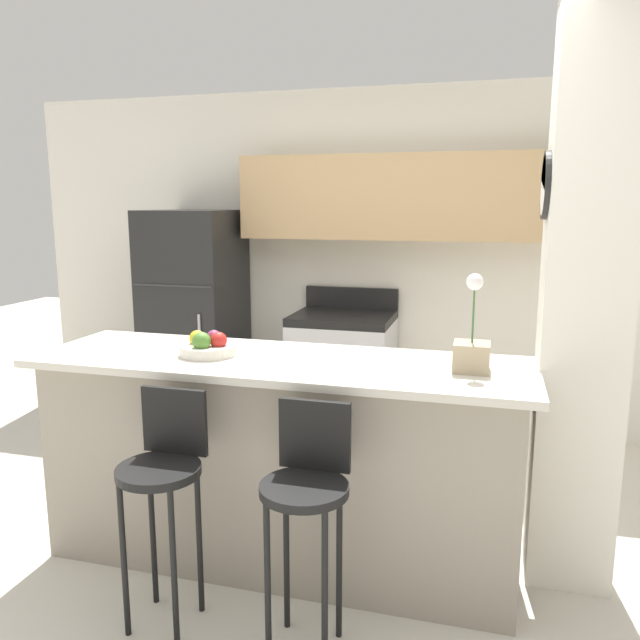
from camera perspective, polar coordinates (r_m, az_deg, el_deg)
ground_plane at (r=3.28m, az=-3.60°, el=-20.80°), size 14.00×14.00×0.00m
wall_back at (r=4.73m, az=5.81°, el=7.44°), size 5.60×0.38×2.55m
pillar_right at (r=2.93m, az=23.02°, el=1.35°), size 0.38×0.32×2.55m
counter_bar at (r=3.05m, az=-3.72°, el=-12.64°), size 2.31×0.71×1.00m
refrigerator at (r=4.94m, az=-11.34°, el=0.16°), size 0.65×0.71×1.66m
stove_range at (r=4.67m, az=2.08°, el=-4.88°), size 0.72×0.62×1.07m
bar_stool_left at (r=2.65m, az=-14.10°, el=-13.48°), size 0.34×0.34×0.97m
bar_stool_right at (r=2.43m, az=-1.19°, el=-15.45°), size 0.34×0.34×0.97m
orchid_vase at (r=2.72m, az=13.71°, el=-2.58°), size 0.15×0.15×0.42m
fruit_bowl at (r=2.98m, az=-10.21°, el=-2.37°), size 0.27×0.27×0.12m
trash_bin at (r=4.66m, az=-6.34°, el=-8.44°), size 0.28×0.28×0.38m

